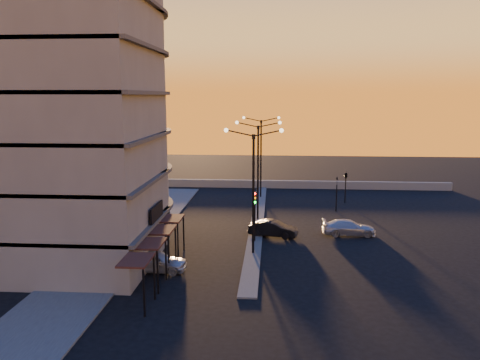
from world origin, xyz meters
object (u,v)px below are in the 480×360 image
Objects in this scene: streetlamp_mid at (258,162)px; car_wagon at (349,228)px; car_hatchback at (155,261)px; traffic_light_main at (255,208)px; car_sedan at (273,229)px.

streetlamp_mid is 2.11× the size of car_wagon.
car_wagon is (14.50, 9.51, -0.08)m from car_hatchback.
streetlamp_mid reaches higher than traffic_light_main.
streetlamp_mid is 2.31× the size of car_sedan.
car_sedan is 6.56m from car_wagon.
traffic_light_main is at bearing 153.03° from car_sedan.
streetlamp_mid reaches higher than car_sedan.
car_hatchback is (-6.50, -6.85, -2.15)m from traffic_light_main.
car_hatchback is at bearing -133.52° from traffic_light_main.
car_sedan is (1.50, 1.81, -2.21)m from traffic_light_main.
car_hatchback is 11.79m from car_sedan.
car_hatchback is at bearing -114.95° from streetlamp_mid.
car_hatchback is 17.34m from car_wagon.
car_hatchback is at bearing 149.93° from car_sedan.
car_hatchback is 0.96× the size of car_wagon.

